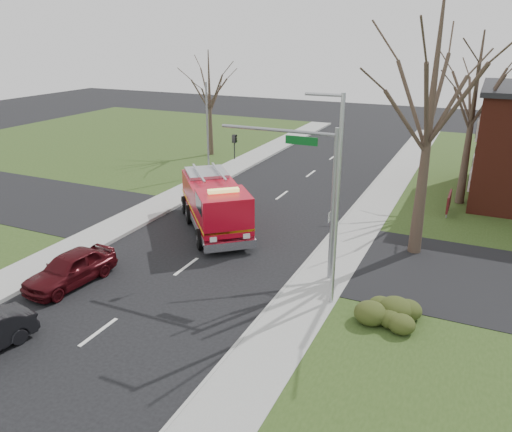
% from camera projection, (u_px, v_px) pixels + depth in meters
% --- Properties ---
extents(ground, '(120.00, 120.00, 0.00)m').
position_uv_depth(ground, '(186.00, 267.00, 23.45)').
color(ground, black).
rests_on(ground, ground).
extents(sidewalk_right, '(2.40, 80.00, 0.15)m').
position_uv_depth(sidewalk_right, '(312.00, 292.00, 20.99)').
color(sidewalk_right, gray).
rests_on(sidewalk_right, ground).
extents(sidewalk_left, '(2.40, 80.00, 0.15)m').
position_uv_depth(sidewalk_left, '(84.00, 243.00, 25.86)').
color(sidewalk_left, gray).
rests_on(sidewalk_left, ground).
extents(health_center_sign, '(0.12, 2.00, 1.40)m').
position_uv_depth(health_center_sign, '(449.00, 202.00, 29.66)').
color(health_center_sign, '#4D1215').
rests_on(health_center_sign, ground).
extents(hedge_corner, '(2.80, 2.00, 0.90)m').
position_uv_depth(hedge_corner, '(374.00, 308.00, 18.86)').
color(hedge_corner, '#344017').
rests_on(hedge_corner, lawn_right).
extents(bare_tree_near, '(6.00, 6.00, 12.00)m').
position_uv_depth(bare_tree_near, '(432.00, 103.00, 22.25)').
color(bare_tree_near, '#3B2F22').
rests_on(bare_tree_near, ground).
extents(bare_tree_far, '(5.25, 5.25, 10.50)m').
position_uv_depth(bare_tree_far, '(474.00, 101.00, 29.64)').
color(bare_tree_far, '#3B2F22').
rests_on(bare_tree_far, ground).
extents(bare_tree_left, '(4.50, 4.50, 9.00)m').
position_uv_depth(bare_tree_left, '(209.00, 92.00, 42.48)').
color(bare_tree_left, '#3B2F22').
rests_on(bare_tree_left, ground).
extents(traffic_signal_mast, '(5.29, 0.18, 6.80)m').
position_uv_depth(traffic_signal_mast, '(305.00, 175.00, 21.04)').
color(traffic_signal_mast, gray).
rests_on(traffic_signal_mast, ground).
extents(streetlight_pole, '(1.48, 0.16, 8.40)m').
position_uv_depth(streetlight_pole, '(336.00, 198.00, 18.64)').
color(streetlight_pole, '#B7BABF').
rests_on(streetlight_pole, ground).
extents(utility_pole_far, '(0.14, 0.14, 7.00)m').
position_uv_depth(utility_pole_far, '(207.00, 131.00, 36.83)').
color(utility_pole_far, gray).
rests_on(utility_pole_far, ground).
extents(fire_engine, '(6.87, 7.45, 3.06)m').
position_uv_depth(fire_engine, '(215.00, 206.00, 27.45)').
color(fire_engine, '#B1081A').
rests_on(fire_engine, ground).
extents(parked_car_maroon, '(2.12, 4.43, 1.46)m').
position_uv_depth(parked_car_maroon, '(70.00, 269.00, 21.63)').
color(parked_car_maroon, '#3F0A0E').
rests_on(parked_car_maroon, ground).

